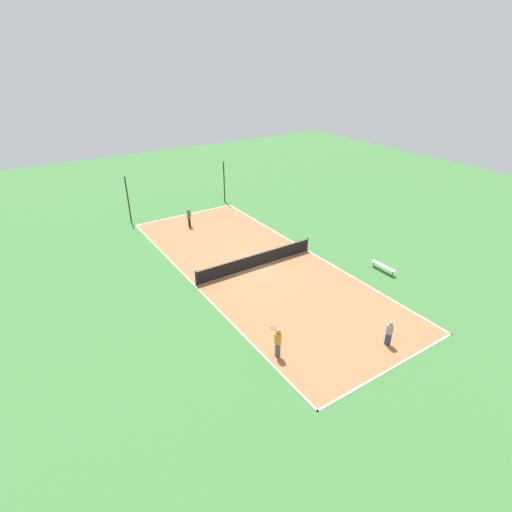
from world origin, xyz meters
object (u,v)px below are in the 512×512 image
at_px(bench, 383,266).
at_px(player_far_green, 189,216).
at_px(player_center_orange, 278,340).
at_px(tennis_ball_far_baseline, 317,269).
at_px(player_baseline_gray, 389,332).
at_px(tennis_ball_near_net, 280,241).
at_px(tennis_net, 256,260).
at_px(fence_post_back_right, 224,182).
at_px(tennis_ball_midcourt, 208,241).
at_px(fence_post_back_left, 128,200).
at_px(tennis_ball_left_sideline, 219,237).

height_order(bench, player_far_green, player_far_green).
height_order(player_center_orange, tennis_ball_far_baseline, player_center_orange).
bearing_deg(player_baseline_gray, tennis_ball_near_net, -90.00).
distance_m(player_baseline_gray, tennis_ball_near_net, 13.95).
distance_m(tennis_net, player_far_green, 9.51).
relative_size(tennis_ball_near_net, fence_post_back_right, 0.02).
bearing_deg(player_center_orange, fence_post_back_right, -9.13).
relative_size(tennis_net, tennis_ball_midcourt, 140.82).
height_order(player_center_orange, fence_post_back_right, fence_post_back_right).
bearing_deg(player_center_orange, tennis_ball_far_baseline, -39.44).
relative_size(bench, player_far_green, 1.15).
xyz_separation_m(tennis_net, tennis_ball_midcourt, (-0.99, 5.76, -0.52)).
relative_size(player_far_green, fence_post_back_left, 0.41).
distance_m(tennis_ball_left_sideline, tennis_ball_midcourt, 1.22).
relative_size(player_center_orange, tennis_ball_left_sideline, 25.69).
xyz_separation_m(bench, tennis_ball_near_net, (-3.18, 8.05, -0.34)).
distance_m(tennis_net, tennis_ball_midcourt, 5.87).
distance_m(player_far_green, tennis_ball_left_sideline, 3.68).
bearing_deg(tennis_ball_left_sideline, tennis_ball_far_baseline, -69.25).
bearing_deg(fence_post_back_left, tennis_ball_left_sideline, -55.30).
relative_size(player_center_orange, player_baseline_gray, 1.16).
bearing_deg(tennis_ball_left_sideline, tennis_ball_near_net, -41.93).
xyz_separation_m(player_center_orange, tennis_ball_left_sideline, (4.45, 14.62, -0.98)).
distance_m(player_center_orange, fence_post_back_right, 23.80).
distance_m(player_far_green, fence_post_back_left, 5.72).
height_order(player_center_orange, fence_post_back_left, fence_post_back_left).
bearing_deg(fence_post_back_right, tennis_ball_far_baseline, -94.89).
xyz_separation_m(tennis_net, fence_post_back_right, (4.88, 13.40, 1.53)).
height_order(tennis_ball_near_net, fence_post_back_left, fence_post_back_left).
xyz_separation_m(tennis_ball_left_sideline, tennis_ball_near_net, (3.83, -3.44, 0.00)).
bearing_deg(tennis_net, fence_post_back_right, 69.97).
bearing_deg(fence_post_back_right, player_baseline_gray, -98.65).
xyz_separation_m(tennis_net, tennis_ball_left_sideline, (0.19, 6.07, -0.52)).
bearing_deg(player_center_orange, player_baseline_gray, -100.81).
bearing_deg(fence_post_back_left, player_baseline_gray, -76.06).
xyz_separation_m(tennis_ball_midcourt, fence_post_back_right, (5.87, 7.64, 2.05)).
bearing_deg(tennis_ball_midcourt, tennis_ball_near_net, -32.02).
relative_size(tennis_ball_far_baseline, fence_post_back_left, 0.02).
height_order(player_far_green, player_baseline_gray, player_far_green).
bearing_deg(tennis_net, player_far_green, 95.34).
height_order(player_center_orange, player_baseline_gray, player_center_orange).
bearing_deg(player_far_green, tennis_ball_left_sideline, 33.51).
height_order(tennis_ball_near_net, tennis_ball_midcourt, same).
xyz_separation_m(player_center_orange, fence_post_back_right, (9.14, 21.95, 1.08)).
bearing_deg(tennis_net, bench, -36.95).
bearing_deg(tennis_ball_far_baseline, tennis_net, 142.64).
distance_m(player_baseline_gray, tennis_ball_left_sideline, 17.11).
bearing_deg(fence_post_back_left, player_far_green, -44.60).
bearing_deg(tennis_ball_near_net, player_center_orange, -126.53).
bearing_deg(tennis_ball_left_sideline, player_far_green, 107.63).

